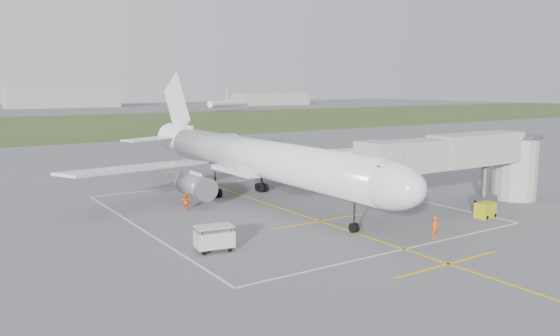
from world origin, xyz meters
TOP-DOWN VIEW (x-y plane):
  - ground at (0.00, 0.00)m, footprint 700.00×700.00m
  - grass_strip at (0.00, 130.00)m, footprint 700.00×120.00m
  - apron_markings at (0.00, -5.82)m, footprint 28.20×60.00m
  - airliner at (-0.00, 0.75)m, footprint 38.93×46.75m
  - jet_bridge at (15.72, -13.50)m, footprint 23.40×5.00m
  - gpu_unit at (13.24, -17.15)m, footprint 1.95×1.46m
  - baggage_cart at (-11.70, -12.79)m, footprint 2.89×2.00m
  - ramp_worker_nose at (4.01, -19.38)m, footprint 0.68×0.48m
  - ramp_worker_wing at (-8.01, 0.48)m, footprint 0.96×1.02m
  - distant_aircraft at (8.76, 179.01)m, footprint 207.79×46.66m

SIDE VIEW (x-z plane):
  - ground at x=0.00m, z-range 0.00..0.00m
  - apron_markings at x=0.00m, z-range 0.00..0.01m
  - grass_strip at x=0.00m, z-range 0.00..0.02m
  - gpu_unit at x=13.24m, z-range -0.01..1.37m
  - ramp_worker_wing at x=-8.01m, z-range 0.00..1.66m
  - ramp_worker_nose at x=4.01m, z-range 0.00..1.78m
  - baggage_cart at x=-11.70m, z-range 0.02..1.88m
  - distant_aircraft at x=8.76m, z-range -0.84..8.01m
  - airliner at x=0.00m, z-range -2.37..11.15m
  - jet_bridge at x=15.72m, z-range 1.14..8.34m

